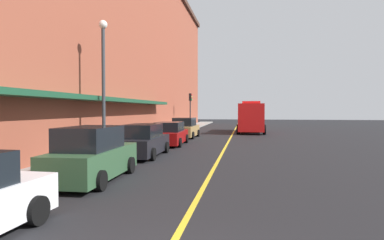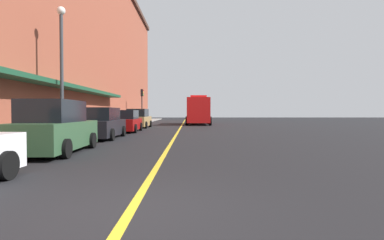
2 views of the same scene
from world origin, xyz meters
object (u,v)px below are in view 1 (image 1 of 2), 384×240
object	(u,v)px
parked_car_2	(144,141)
street_lamp_left	(103,73)
parked_car_1	(93,156)
parked_car_3	(170,134)
fire_truck	(251,118)
parked_car_4	(185,128)
parking_meter_0	(152,129)
parking_meter_1	(97,141)
traffic_light_near	(190,104)

from	to	relation	value
parked_car_2	street_lamp_left	world-z (taller)	street_lamp_left
parked_car_1	parked_car_2	xyz separation A→B (m)	(-0.07, 6.12, -0.07)
parked_car_3	fire_truck	bearing A→B (deg)	-24.65
parked_car_3	fire_truck	distance (m)	15.03
parked_car_4	parking_meter_0	xyz separation A→B (m)	(-1.35, -5.71, 0.23)
parking_meter_1	traffic_light_near	size ratio (longest dim) A/B	0.31
street_lamp_left	parked_car_1	bearing A→B (deg)	-69.73
fire_truck	parking_meter_1	distance (m)	23.57
parked_car_2	parked_car_3	bearing A→B (deg)	-1.90
parked_car_1	street_lamp_left	xyz separation A→B (m)	(-2.00, 5.40, 3.52)
traffic_light_near	parked_car_4	bearing A→B (deg)	-83.07
parking_meter_0	parked_car_3	bearing A→B (deg)	-16.20
parked_car_1	parked_car_3	distance (m)	11.94
fire_truck	parking_meter_1	xyz separation A→B (m)	(-7.28, -22.41, -0.53)
parked_car_4	parking_meter_1	size ratio (longest dim) A/B	3.46
parked_car_2	street_lamp_left	size ratio (longest dim) A/B	0.70
parked_car_2	traffic_light_near	world-z (taller)	traffic_light_near
parked_car_3	street_lamp_left	bearing A→B (deg)	161.22
parking_meter_0	traffic_light_near	world-z (taller)	traffic_light_near
parking_meter_0	traffic_light_near	distance (m)	16.42
parking_meter_0	street_lamp_left	world-z (taller)	street_lamp_left
parked_car_4	street_lamp_left	distance (m)	13.29
parking_meter_1	traffic_light_near	distance (m)	25.37
parked_car_2	traffic_light_near	size ratio (longest dim) A/B	1.13
parked_car_1	street_lamp_left	bearing A→B (deg)	18.68
parked_car_1	parked_car_3	size ratio (longest dim) A/B	0.94
parked_car_3	parked_car_4	xyz separation A→B (m)	(-0.07, 6.12, 0.06)
parking_meter_0	traffic_light_near	size ratio (longest dim) A/B	0.31
parked_car_1	traffic_light_near	distance (m)	28.76
parked_car_3	traffic_light_near	world-z (taller)	traffic_light_near
fire_truck	parked_car_1	bearing A→B (deg)	-11.58
parked_car_3	parking_meter_1	bearing A→B (deg)	168.99
parked_car_1	parked_car_4	distance (m)	18.06
traffic_light_near	parked_car_2	bearing A→B (deg)	-86.79
parked_car_2	parked_car_3	xyz separation A→B (m)	(0.09, 5.82, -0.04)
fire_truck	parking_meter_0	bearing A→B (deg)	-27.21
traffic_light_near	parked_car_1	bearing A→B (deg)	-87.33
street_lamp_left	parked_car_2	bearing A→B (deg)	20.36
fire_truck	traffic_light_near	distance (m)	7.93
parking_meter_1	traffic_light_near	bearing A→B (deg)	89.86
parked_car_4	parking_meter_0	bearing A→B (deg)	167.78
street_lamp_left	parking_meter_0	bearing A→B (deg)	85.07
parked_car_4	traffic_light_near	bearing A→B (deg)	7.98
parked_car_2	parking_meter_1	size ratio (longest dim) A/B	3.66
parked_car_1	parking_meter_1	distance (m)	3.64
parked_car_3	parking_meter_1	world-z (taller)	parked_car_3
parked_car_3	parking_meter_1	xyz separation A→B (m)	(-1.42, -8.59, 0.29)
parking_meter_1	street_lamp_left	xyz separation A→B (m)	(-0.60, 2.05, 3.34)
parked_car_2	parked_car_3	distance (m)	5.82
parked_car_2	traffic_light_near	xyz separation A→B (m)	(-1.26, 22.52, 2.35)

